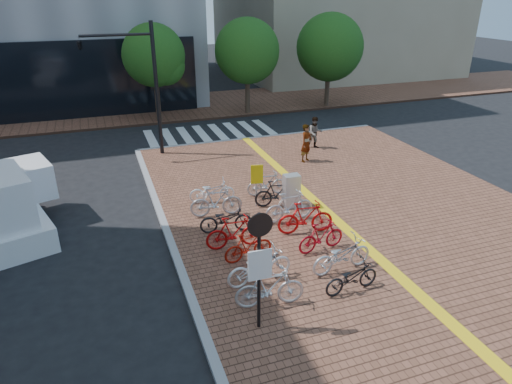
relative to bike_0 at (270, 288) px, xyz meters
name	(u,v)px	position (x,y,z in m)	size (l,w,h in m)	color
ground	(303,253)	(2.10, 2.35, -0.71)	(120.00, 120.00, 0.00)	black
sidewalk	(495,327)	(5.10, -2.65, -0.64)	(14.00, 34.00, 0.15)	brown
tactile_strip	(464,334)	(4.10, -2.65, -0.56)	(0.40, 34.00, 0.01)	yellow
kerb_north	(262,138)	(5.10, 14.35, -0.64)	(14.00, 0.25, 0.15)	gray
far_sidewalk	(180,107)	(2.10, 23.35, -0.64)	(70.00, 8.00, 0.15)	brown
crosswalk	(211,134)	(2.60, 16.35, -0.71)	(7.50, 4.00, 0.01)	silver
street_trees	(262,52)	(7.14, 19.80, 3.39)	(16.20, 4.60, 6.35)	#38281E
bike_0	(270,288)	(0.00, 0.00, 0.00)	(0.53, 1.88, 1.13)	silver
bike_1	(259,266)	(0.11, 1.11, -0.04)	(0.70, 2.00, 1.05)	white
bike_2	(248,247)	(0.19, 2.32, -0.09)	(0.45, 1.59, 0.96)	#A2180B
bike_3	(234,232)	(0.00, 3.18, 0.00)	(0.53, 1.88, 1.13)	red
bike_4	(226,219)	(0.05, 4.30, -0.09)	(0.63, 1.82, 0.96)	black
bike_5	(216,202)	(0.05, 5.58, 0.02)	(0.55, 1.94, 1.17)	#B1B2B6
bike_6	(212,191)	(0.21, 6.83, -0.09)	(0.62, 1.79, 0.94)	white
bike_7	(352,277)	(2.38, -0.16, -0.12)	(0.59, 1.69, 0.89)	black
bike_8	(342,255)	(2.63, 0.84, -0.04)	(0.70, 2.01, 1.06)	silver
bike_9	(321,236)	(2.58, 2.08, -0.06)	(0.48, 1.69, 1.01)	#A90C1A
bike_10	(305,218)	(2.60, 3.30, 0.02)	(0.55, 1.95, 1.17)	red
bike_11	(289,206)	(2.43, 4.32, 0.01)	(0.54, 1.90, 1.14)	silver
bike_12	(277,193)	(2.50, 5.61, -0.03)	(0.50, 1.78, 1.07)	black
bike_13	(267,184)	(2.49, 6.71, -0.06)	(0.47, 1.67, 1.01)	#B6B6BB
pedestrian_a	(306,143)	(5.71, 9.83, 0.36)	(0.67, 0.44, 1.85)	gray
pedestrian_b	(315,133)	(7.02, 11.50, 0.27)	(0.81, 0.63, 1.68)	#515367
utility_box	(291,191)	(2.98, 5.38, 0.10)	(0.61, 0.44, 1.32)	silver
yellow_sign	(257,178)	(1.72, 5.84, 0.63)	(0.46, 0.16, 1.72)	#B7B7BC
notice_sign	(260,258)	(-0.55, -0.72, 1.47)	(0.60, 0.14, 3.23)	black
traffic_light_pole	(122,66)	(-2.22, 13.41, 3.87)	(3.45, 1.33, 6.43)	black
box_truck	(9,204)	(-6.91, 6.80, 0.49)	(3.13, 4.77, 2.55)	white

